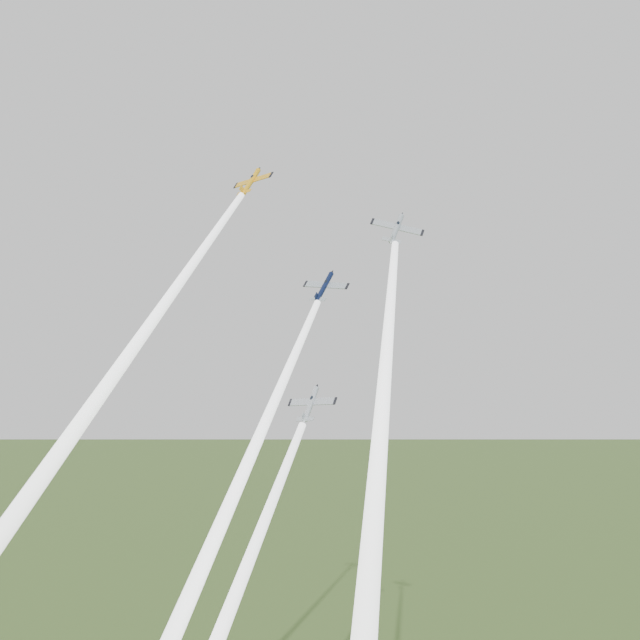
{
  "coord_description": "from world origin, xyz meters",
  "views": [
    {
      "loc": [
        32.86,
        -107.92,
        85.16
      ],
      "look_at": [
        0.0,
        -6.0,
        92.0
      ],
      "focal_mm": 45.0,
      "sensor_mm": 36.0,
      "label": 1
    }
  ],
  "objects_px": {
    "plane_navy": "(324,287)",
    "plane_silver_right": "(396,228)",
    "plane_yellow": "(251,181)",
    "plane_silver_low": "(311,404)"
  },
  "relations": [
    {
      "from": "plane_silver_right",
      "to": "plane_silver_low",
      "type": "bearing_deg",
      "value": -135.6
    },
    {
      "from": "plane_yellow",
      "to": "plane_silver_low",
      "type": "xyz_separation_m",
      "value": [
        14.95,
        -16.04,
        -32.85
      ]
    },
    {
      "from": "plane_navy",
      "to": "plane_silver_low",
      "type": "xyz_separation_m",
      "value": [
        2.98,
        -15.08,
        -16.31
      ]
    },
    {
      "from": "plane_yellow",
      "to": "plane_navy",
      "type": "distance_m",
      "value": 20.44
    },
    {
      "from": "plane_navy",
      "to": "plane_silver_right",
      "type": "relative_size",
      "value": 0.97
    },
    {
      "from": "plane_navy",
      "to": "plane_silver_right",
      "type": "height_order",
      "value": "plane_silver_right"
    },
    {
      "from": "plane_silver_right",
      "to": "plane_yellow",
      "type": "bearing_deg",
      "value": 160.31
    },
    {
      "from": "plane_yellow",
      "to": "plane_silver_low",
      "type": "relative_size",
      "value": 1.12
    },
    {
      "from": "plane_yellow",
      "to": "plane_navy",
      "type": "height_order",
      "value": "plane_yellow"
    },
    {
      "from": "plane_silver_low",
      "to": "plane_silver_right",
      "type": "bearing_deg",
      "value": 61.58
    }
  ]
}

